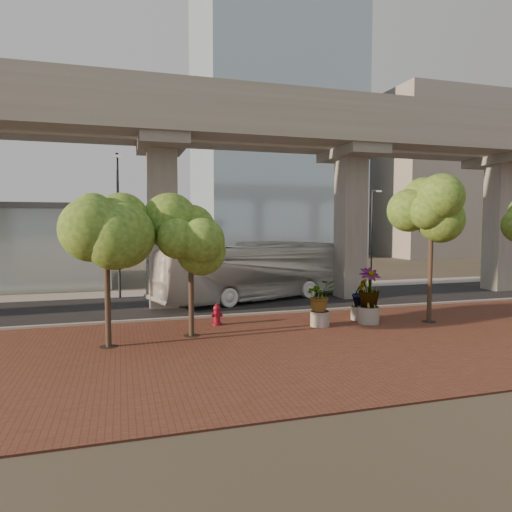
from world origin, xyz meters
name	(u,v)px	position (x,y,z in m)	size (l,w,h in m)	color
ground	(272,308)	(0.00, 0.00, 0.00)	(160.00, 160.00, 0.00)	#3D372C
brick_plaza	(335,341)	(0.00, -8.00, 0.03)	(70.00, 13.00, 0.06)	brown
asphalt_road	(262,302)	(0.00, 2.00, 0.02)	(90.00, 8.00, 0.04)	black
curb_strip	(284,313)	(0.00, -2.00, 0.08)	(70.00, 0.25, 0.16)	#A29F96
far_sidewalk	(240,289)	(0.00, 7.50, 0.03)	(90.00, 3.00, 0.06)	#A29F96
transit_viaduct	(262,183)	(0.00, 2.00, 7.29)	(72.00, 5.60, 12.40)	gray
midrise_block	(431,178)	(38.00, 36.00, 12.00)	(18.00, 16.00, 24.00)	gray
transit_bus	(253,272)	(-0.43, 2.62, 1.81)	(3.05, 12.99, 3.62)	silver
fire_hydrant	(217,315)	(-4.04, -3.80, 0.55)	(0.51, 0.46, 1.01)	maroon
planter_front	(320,298)	(0.50, -5.40, 1.39)	(1.99, 1.99, 2.18)	#ABA79A
planter_right	(369,290)	(3.00, -5.49, 1.67)	(2.48, 2.48, 2.65)	gray
planter_left	(360,294)	(3.00, -4.62, 1.31)	(1.88, 1.88, 2.07)	#A09C90
street_tree_far_west	(106,235)	(-8.84, -6.37, 4.38)	(3.98, 3.98, 6.15)	#483529
street_tree_near_west	(191,238)	(-5.50, -5.53, 4.22)	(3.84, 3.84, 5.92)	#483529
street_tree_near_east	(432,211)	(5.96, -6.08, 5.42)	(3.83, 3.83, 7.13)	#483529
streetlamp_west	(118,216)	(-8.43, 5.67, 5.30)	(0.45, 1.32, 9.09)	#323337
streetlamp_east	(373,230)	(10.28, 6.44, 4.31)	(0.37, 1.07, 7.38)	#29282D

